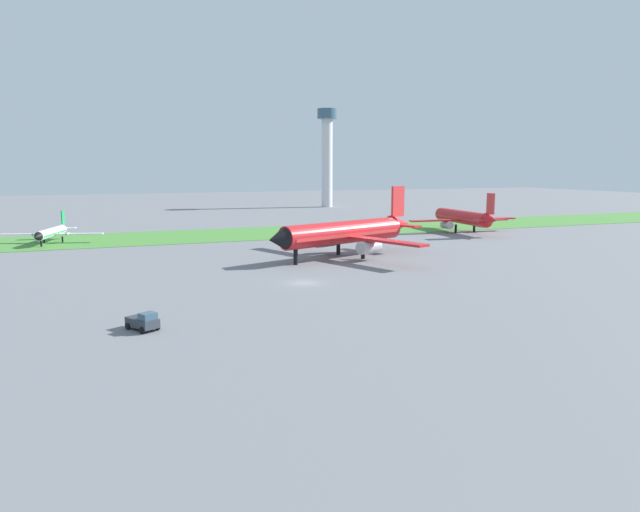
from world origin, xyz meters
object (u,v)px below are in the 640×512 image
object	(u,v)px
airplane_parked_jet_far	(463,218)
pushback_tug_near_gate	(143,321)
airplane_midfield_jet	(346,233)
control_tower	(327,150)
airplane_taxiing_turboprop	(52,232)

from	to	relation	value
airplane_parked_jet_far	pushback_tug_near_gate	bearing A→B (deg)	131.42
airplane_midfield_jet	airplane_parked_jet_far	size ratio (longest dim) A/B	1.18
airplane_parked_jet_far	control_tower	xyz separation A→B (m)	(3.45, 100.04, 19.49)
airplane_parked_jet_far	pushback_tug_near_gate	world-z (taller)	airplane_parked_jet_far
pushback_tug_near_gate	airplane_midfield_jet	bearing A→B (deg)	104.06
airplane_midfield_jet	pushback_tug_near_gate	distance (m)	53.29
airplane_midfield_jet	airplane_parked_jet_far	bearing A→B (deg)	-169.12
airplane_taxiing_turboprop	pushback_tug_near_gate	bearing A→B (deg)	25.61
airplane_midfield_jet	airplane_taxiing_turboprop	distance (m)	66.46
airplane_midfield_jet	airplane_taxiing_turboprop	bearing A→B (deg)	-59.62
airplane_taxiing_turboprop	control_tower	size ratio (longest dim) A/B	0.53
airplane_parked_jet_far	airplane_taxiing_turboprop	bearing A→B (deg)	85.35
airplane_midfield_jet	control_tower	distance (m)	137.19
pushback_tug_near_gate	control_tower	bearing A→B (deg)	122.95
airplane_midfield_jet	pushback_tug_near_gate	bearing A→B (deg)	22.78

